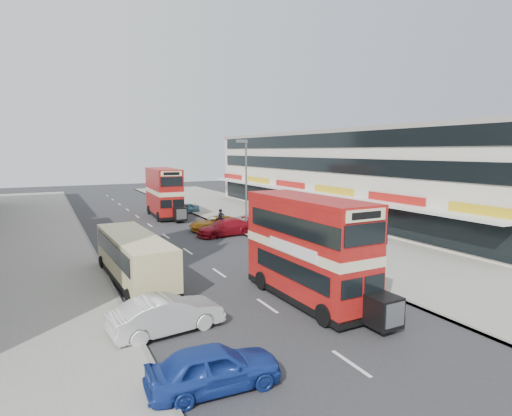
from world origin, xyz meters
TOP-DOWN VIEW (x-y plane):
  - ground at (0.00, 0.00)m, footprint 160.00×160.00m
  - road_surface at (0.00, 20.00)m, footprint 12.00×90.00m
  - pavement_right at (12.00, 20.00)m, footprint 12.00×90.00m
  - pavement_left at (-12.00, 20.00)m, footprint 12.00×90.00m
  - kerb_left at (-6.10, 20.00)m, footprint 0.20×90.00m
  - kerb_right at (6.10, 20.00)m, footprint 0.20×90.00m
  - commercial_row at (19.95, 22.00)m, footprint 9.90×46.20m
  - wooded_hill at (85.00, 45.00)m, footprint 172.80×230.40m
  - street_lamp at (6.52, 18.00)m, footprint 1.00×0.20m
  - bus_main at (2.10, 1.74)m, footprint 2.63×8.87m
  - bus_second at (2.67, 30.55)m, footprint 2.98×9.39m
  - coach at (-4.80, 8.49)m, footprint 2.79×9.32m
  - car_left_near at (-4.72, -3.32)m, footprint 4.20×1.88m
  - car_left_front at (-4.92, 1.31)m, footprint 4.70×2.14m
  - car_right_a at (4.55, 18.00)m, footprint 5.10×2.47m
  - car_right_b at (4.72, 20.49)m, footprint 4.80×2.23m
  - car_right_c at (5.39, 32.05)m, footprint 3.44×1.43m
  - pedestrian_near at (7.62, 13.65)m, footprint 0.77×0.72m
  - cyclist at (4.79, 19.40)m, footprint 0.75×1.98m

SIDE VIEW (x-z plane):
  - ground at x=0.00m, z-range 0.00..0.00m
  - wooded_hill at x=85.00m, z-range -10.00..10.00m
  - road_surface at x=0.00m, z-range 0.00..0.01m
  - pavement_right at x=12.00m, z-range 0.00..0.15m
  - pavement_left at x=-12.00m, z-range 0.00..0.15m
  - kerb_left at x=-6.10m, z-range -0.01..0.15m
  - kerb_right at x=6.10m, z-range -0.01..0.15m
  - car_right_c at x=5.39m, z-range 0.00..1.16m
  - car_right_b at x=4.72m, z-range 0.00..1.33m
  - car_left_near at x=-4.72m, z-range 0.00..1.40m
  - cyclist at x=4.79m, z-range -0.36..1.76m
  - car_right_a at x=4.55m, z-range 0.00..1.43m
  - car_left_front at x=-4.92m, z-range 0.00..1.50m
  - pedestrian_near at x=7.62m, z-range 0.15..1.88m
  - coach at x=-4.80m, z-range 0.22..2.66m
  - bus_main at x=2.10m, z-range 0.13..5.00m
  - bus_second at x=2.67m, z-range 0.14..5.24m
  - commercial_row at x=19.95m, z-range 0.05..9.35m
  - street_lamp at x=6.52m, z-range 0.72..8.85m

